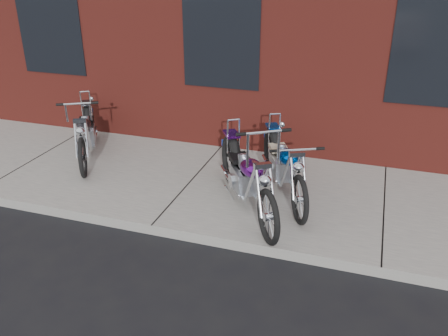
% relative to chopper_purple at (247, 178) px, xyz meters
% --- Properties ---
extents(ground, '(120.00, 120.00, 0.00)m').
position_rel_chopper_purple_xyz_m(ground, '(-1.08, -0.91, -0.61)').
color(ground, black).
rests_on(ground, ground).
extents(sidewalk, '(22.00, 3.00, 0.15)m').
position_rel_chopper_purple_xyz_m(sidewalk, '(-1.08, 0.59, -0.53)').
color(sidewalk, gray).
rests_on(sidewalk, ground).
extents(chopper_purple, '(1.46, 2.19, 1.41)m').
position_rel_chopper_purple_xyz_m(chopper_purple, '(0.00, 0.00, 0.00)').
color(chopper_purple, black).
rests_on(chopper_purple, sidewalk).
extents(chopper_blue, '(1.15, 2.21, 1.04)m').
position_rel_chopper_purple_xyz_m(chopper_blue, '(0.41, 0.62, -0.02)').
color(chopper_blue, black).
rests_on(chopper_blue, sidewalk).
extents(chopper_third, '(1.24, 2.10, 1.19)m').
position_rel_chopper_purple_xyz_m(chopper_third, '(-3.23, 0.91, -0.03)').
color(chopper_third, black).
rests_on(chopper_third, sidewalk).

